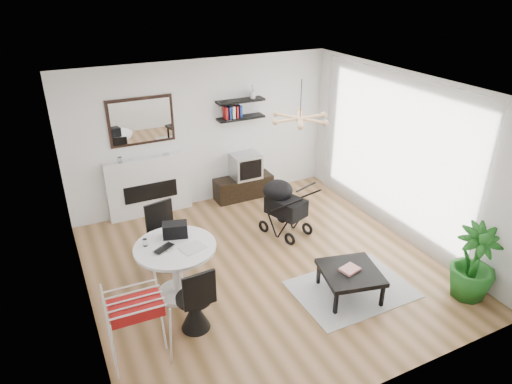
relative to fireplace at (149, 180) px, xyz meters
name	(u,v)px	position (x,y,z in m)	size (l,w,h in m)	color
floor	(265,266)	(1.10, -2.42, -0.69)	(5.00, 5.00, 0.00)	brown
ceiling	(267,89)	(1.10, -2.42, 2.01)	(5.00, 5.00, 0.00)	white
wall_back	(203,134)	(1.10, 0.08, 0.66)	(5.00, 5.00, 0.00)	white
wall_left	(76,226)	(-1.40, -2.42, 0.66)	(5.00, 5.00, 0.00)	white
wall_right	(404,157)	(3.60, -2.42, 0.66)	(5.00, 5.00, 0.00)	white
sheer_curtain	(390,154)	(3.50, -2.22, 0.66)	(0.04, 3.60, 2.60)	white
fireplace	(149,180)	(0.00, 0.00, 0.00)	(1.50, 0.17, 2.16)	white
shelf_lower	(241,118)	(1.80, -0.05, 0.91)	(0.90, 0.25, 0.04)	black
shelf_upper	(240,101)	(1.80, -0.05, 1.23)	(0.90, 0.25, 0.04)	black
pendant_lamp	(300,118)	(1.80, -2.12, 1.46)	(0.90, 0.90, 0.10)	tan
tv_console	(243,187)	(1.80, -0.13, -0.47)	(1.15, 0.40, 0.43)	black
crt_tv	(246,166)	(1.85, -0.14, -0.02)	(0.54, 0.47, 0.47)	#B5B5B8
dining_table	(177,263)	(-0.27, -2.48, -0.16)	(1.09, 1.09, 0.79)	white
laptop	(166,250)	(-0.40, -2.54, 0.12)	(0.30, 0.19, 0.02)	black
black_bag	(175,230)	(-0.19, -2.25, 0.21)	(0.33, 0.20, 0.20)	black
newspaper	(192,248)	(-0.08, -2.63, 0.11)	(0.31, 0.25, 0.01)	white
drinking_glass	(145,242)	(-0.61, -2.31, 0.16)	(0.06, 0.06, 0.10)	white
chair_far	(168,248)	(-0.19, -1.75, -0.37)	(0.50, 0.51, 1.00)	black
chair_near	(195,309)	(-0.27, -3.22, -0.39)	(0.45, 0.46, 0.94)	black
drying_rack	(139,330)	(-1.02, -3.50, -0.18)	(0.66, 0.62, 0.95)	white
stroller	(283,209)	(1.85, -1.63, -0.25)	(0.75, 0.93, 1.03)	black
rug	(352,289)	(1.95, -3.46, -0.68)	(1.62, 1.17, 0.01)	#A5A5A5
coffee_table	(350,273)	(1.84, -3.52, -0.33)	(0.92, 0.92, 0.39)	black
magazines	(350,269)	(1.83, -3.52, -0.26)	(0.25, 0.20, 0.04)	#D33A34
potted_plant	(474,263)	(3.29, -4.25, -0.15)	(0.60, 0.60, 1.07)	#1B5E1B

